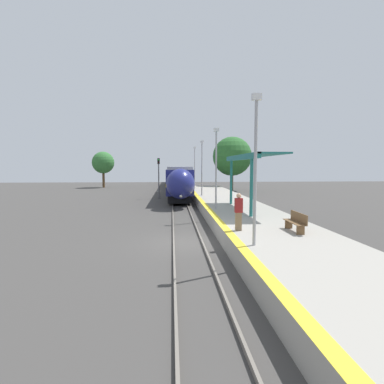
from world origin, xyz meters
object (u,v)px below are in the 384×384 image
platform_bench (296,221)px  railway_signal (159,174)px  train (176,175)px  lamppost_near (255,160)px  lamppost_farthest (195,165)px  lamppost_mid (216,163)px  lamppost_far (202,164)px  person_waiting (239,211)px

platform_bench → railway_signal: bearing=107.7°
train → railway_signal: (-2.37, -20.86, 0.74)m
lamppost_near → lamppost_farthest: bearing=90.0°
platform_bench → lamppost_farthest: bearing=95.4°
lamppost_mid → lamppost_far: size_ratio=1.00×
train → platform_bench: size_ratio=34.81×
lamppost_farthest → lamppost_near: bearing=-90.0°
railway_signal → lamppost_mid: bearing=-72.9°
person_waiting → lamppost_far: lamppost_far is taller
platform_bench → person_waiting: size_ratio=1.01×
platform_bench → lamppost_farthest: 27.96m
railway_signal → lamppost_near: 25.75m
train → lamppost_far: 26.34m
railway_signal → lamppost_farthest: bearing=44.8°
train → railway_signal: 21.01m
train → platform_bench: (4.98, -43.87, -0.87)m
train → person_waiting: (2.34, -43.49, -0.42)m
person_waiting → lamppost_far: bearing=90.0°
lamppost_near → railway_signal: bearing=100.6°
train → person_waiting: bearing=-86.9°
lamppost_mid → lamppost_far: (0.00, 9.99, 0.00)m
lamppost_mid → lamppost_farthest: 19.98m
lamppost_near → lamppost_mid: size_ratio=1.00×
train → lamppost_far: lamppost_far is taller
train → lamppost_mid: lamppost_mid is taller
lamppost_near → lamppost_farthest: 29.97m
railway_signal → platform_bench: bearing=-72.3°
train → lamppost_far: size_ratio=10.96×
lamppost_far → train: bearing=95.1°
railway_signal → lamppost_far: 7.19m
lamppost_farthest → train: bearing=98.3°
platform_bench → lamppost_mid: bearing=108.8°
person_waiting → platform_bench: bearing=-8.3°
train → lamppost_farthest: size_ratio=10.96×
platform_bench → person_waiting: 2.71m
platform_bench → railway_signal: size_ratio=0.37×
lamppost_near → lamppost_mid: 9.99m
person_waiting → railway_signal: railway_signal is taller
lamppost_far → lamppost_farthest: 9.99m
lamppost_mid → train: bearing=93.7°
platform_bench → railway_signal: (-7.35, 23.01, 1.60)m
lamppost_mid → lamppost_far: same height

